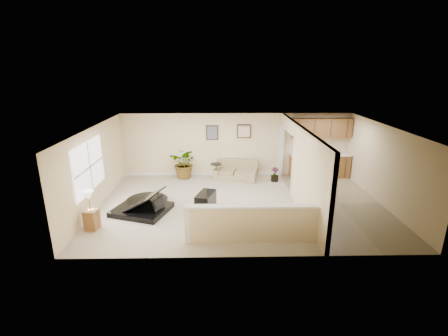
{
  "coord_description": "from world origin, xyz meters",
  "views": [
    {
      "loc": [
        -0.73,
        -9.55,
        4.24
      ],
      "look_at": [
        -0.54,
        0.4,
        1.1
      ],
      "focal_mm": 26.0,
      "sensor_mm": 36.0,
      "label": 1
    }
  ],
  "objects_px": {
    "piano": "(140,191)",
    "lamp_stand": "(91,213)",
    "loveseat": "(236,170)",
    "accent_table": "(216,169)",
    "piano_bench": "(206,202)",
    "palm_plant": "(185,163)",
    "small_plant": "(275,175)"
  },
  "relations": [
    {
      "from": "lamp_stand",
      "to": "palm_plant",
      "type": "bearing_deg",
      "value": 63.15
    },
    {
      "from": "palm_plant",
      "to": "lamp_stand",
      "type": "xyz_separation_m",
      "value": [
        -2.13,
        -4.2,
        -0.14
      ]
    },
    {
      "from": "palm_plant",
      "to": "small_plant",
      "type": "height_order",
      "value": "palm_plant"
    },
    {
      "from": "piano",
      "to": "small_plant",
      "type": "relative_size",
      "value": 3.92
    },
    {
      "from": "loveseat",
      "to": "small_plant",
      "type": "bearing_deg",
      "value": 1.39
    },
    {
      "from": "lamp_stand",
      "to": "piano",
      "type": "bearing_deg",
      "value": 48.64
    },
    {
      "from": "palm_plant",
      "to": "piano_bench",
      "type": "bearing_deg",
      "value": -73.49
    },
    {
      "from": "accent_table",
      "to": "lamp_stand",
      "type": "distance_m",
      "value": 5.2
    },
    {
      "from": "piano",
      "to": "loveseat",
      "type": "distance_m",
      "value": 4.22
    },
    {
      "from": "piano_bench",
      "to": "palm_plant",
      "type": "xyz_separation_m",
      "value": [
        -0.91,
        3.06,
        0.32
      ]
    },
    {
      "from": "piano",
      "to": "lamp_stand",
      "type": "xyz_separation_m",
      "value": [
        -1.06,
        -1.2,
        -0.14
      ]
    },
    {
      "from": "small_plant",
      "to": "lamp_stand",
      "type": "height_order",
      "value": "lamp_stand"
    },
    {
      "from": "accent_table",
      "to": "palm_plant",
      "type": "distance_m",
      "value": 1.26
    },
    {
      "from": "loveseat",
      "to": "small_plant",
      "type": "xyz_separation_m",
      "value": [
        1.49,
        -0.37,
        -0.13
      ]
    },
    {
      "from": "small_plant",
      "to": "lamp_stand",
      "type": "distance_m",
      "value": 6.74
    },
    {
      "from": "piano",
      "to": "piano_bench",
      "type": "xyz_separation_m",
      "value": [
        1.98,
        -0.06,
        -0.33
      ]
    },
    {
      "from": "piano",
      "to": "small_plant",
      "type": "distance_m",
      "value": 5.22
    },
    {
      "from": "small_plant",
      "to": "lamp_stand",
      "type": "xyz_separation_m",
      "value": [
        -5.6,
        -3.75,
        0.24
      ]
    },
    {
      "from": "accent_table",
      "to": "small_plant",
      "type": "distance_m",
      "value": 2.27
    },
    {
      "from": "piano",
      "to": "loveseat",
      "type": "relative_size",
      "value": 1.13
    },
    {
      "from": "piano",
      "to": "accent_table",
      "type": "distance_m",
      "value": 3.6
    },
    {
      "from": "loveseat",
      "to": "accent_table",
      "type": "bearing_deg",
      "value": -154.84
    },
    {
      "from": "piano_bench",
      "to": "piano",
      "type": "bearing_deg",
      "value": 178.17
    },
    {
      "from": "palm_plant",
      "to": "small_plant",
      "type": "bearing_deg",
      "value": -7.53
    },
    {
      "from": "accent_table",
      "to": "lamp_stand",
      "type": "relative_size",
      "value": 0.58
    },
    {
      "from": "accent_table",
      "to": "small_plant",
      "type": "relative_size",
      "value": 1.18
    },
    {
      "from": "loveseat",
      "to": "accent_table",
      "type": "xyz_separation_m",
      "value": [
        -0.76,
        -0.13,
        0.05
      ]
    },
    {
      "from": "piano",
      "to": "loveseat",
      "type": "xyz_separation_m",
      "value": [
        3.05,
        2.91,
        -0.25
      ]
    },
    {
      "from": "palm_plant",
      "to": "lamp_stand",
      "type": "bearing_deg",
      "value": -116.85
    },
    {
      "from": "accent_table",
      "to": "palm_plant",
      "type": "relative_size",
      "value": 0.48
    },
    {
      "from": "piano_bench",
      "to": "accent_table",
      "type": "xyz_separation_m",
      "value": [
        0.31,
        2.84,
        0.13
      ]
    },
    {
      "from": "piano_bench",
      "to": "accent_table",
      "type": "height_order",
      "value": "accent_table"
    }
  ]
}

